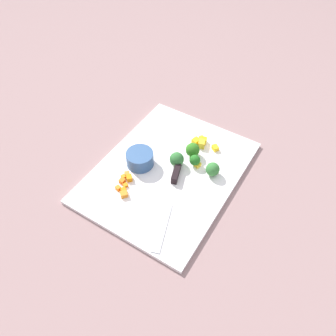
{
  "coord_description": "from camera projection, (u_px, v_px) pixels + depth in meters",
  "views": [
    {
      "loc": [
        0.51,
        0.32,
        0.72
      ],
      "look_at": [
        0.0,
        0.0,
        0.02
      ],
      "focal_mm": 35.4,
      "sensor_mm": 36.0,
      "label": 1
    }
  ],
  "objects": [
    {
      "name": "ground_plane",
      "position": [
        168.0,
        173.0,
        0.94
      ],
      "size": [
        4.0,
        4.0,
        0.0
      ],
      "primitive_type": "plane",
      "color": "gray"
    },
    {
      "name": "cutting_board",
      "position": [
        168.0,
        172.0,
        0.94
      ],
      "size": [
        0.48,
        0.37,
        0.01
      ],
      "primitive_type": "cube",
      "color": "white",
      "rests_on": "ground_plane"
    },
    {
      "name": "prep_bowl",
      "position": [
        140.0,
        159.0,
        0.93
      ],
      "size": [
        0.08,
        0.08,
        0.04
      ],
      "primitive_type": "cylinder",
      "color": "#325485",
      "rests_on": "cutting_board"
    },
    {
      "name": "chef_knife",
      "position": [
        174.0,
        183.0,
        0.89
      ],
      "size": [
        0.28,
        0.11,
        0.02
      ],
      "rotation": [
        0.0,
        0.0,
        0.33
      ],
      "color": "silver",
      "rests_on": "cutting_board"
    },
    {
      "name": "carrot_dice_0",
      "position": [
        118.0,
        188.0,
        0.89
      ],
      "size": [
        0.01,
        0.02,
        0.01
      ],
      "primitive_type": "cube",
      "rotation": [
        0.0,
        0.0,
        2.93
      ],
      "color": "orange",
      "rests_on": "cutting_board"
    },
    {
      "name": "carrot_dice_1",
      "position": [
        125.0,
        185.0,
        0.89
      ],
      "size": [
        0.02,
        0.02,
        0.01
      ],
      "primitive_type": "cube",
      "rotation": [
        0.0,
        0.0,
        1.1
      ],
      "color": "orange",
      "rests_on": "cutting_board"
    },
    {
      "name": "carrot_dice_2",
      "position": [
        129.0,
        178.0,
        0.91
      ],
      "size": [
        0.02,
        0.02,
        0.01
      ],
      "primitive_type": "cube",
      "rotation": [
        0.0,
        0.0,
        0.78
      ],
      "color": "orange",
      "rests_on": "cutting_board"
    },
    {
      "name": "carrot_dice_3",
      "position": [
        127.0,
        174.0,
        0.92
      ],
      "size": [
        0.02,
        0.02,
        0.01
      ],
      "primitive_type": "cube",
      "rotation": [
        0.0,
        0.0,
        0.77
      ],
      "color": "orange",
      "rests_on": "cutting_board"
    },
    {
      "name": "carrot_dice_4",
      "position": [
        122.0,
        181.0,
        0.9
      ],
      "size": [
        0.02,
        0.01,
        0.01
      ],
      "primitive_type": "cube",
      "rotation": [
        0.0,
        0.0,
        1.63
      ],
      "color": "orange",
      "rests_on": "cutting_board"
    },
    {
      "name": "carrot_dice_5",
      "position": [
        123.0,
        177.0,
        0.91
      ],
      "size": [
        0.02,
        0.02,
        0.01
      ],
      "primitive_type": "cube",
      "rotation": [
        0.0,
        0.0,
        1.16
      ],
      "color": "orange",
      "rests_on": "cutting_board"
    },
    {
      "name": "carrot_dice_6",
      "position": [
        123.0,
        190.0,
        0.88
      ],
      "size": [
        0.02,
        0.02,
        0.01
      ],
      "primitive_type": "cube",
      "rotation": [
        0.0,
        0.0,
        2.72
      ],
      "color": "orange",
      "rests_on": "cutting_board"
    },
    {
      "name": "carrot_dice_7",
      "position": [
        124.0,
        194.0,
        0.87
      ],
      "size": [
        0.03,
        0.03,
        0.01
      ],
      "primitive_type": "cube",
      "rotation": [
        0.0,
        0.0,
        0.86
      ],
      "color": "orange",
      "rests_on": "cutting_board"
    },
    {
      "name": "pepper_dice_0",
      "position": [
        215.0,
        148.0,
        0.98
      ],
      "size": [
        0.02,
        0.02,
        0.01
      ],
      "primitive_type": "cube",
      "rotation": [
        0.0,
        0.0,
        0.94
      ],
      "color": "yellow",
      "rests_on": "cutting_board"
    },
    {
      "name": "pepper_dice_1",
      "position": [
        198.0,
        165.0,
        0.94
      ],
      "size": [
        0.02,
        0.02,
        0.01
      ],
      "primitive_type": "cube",
      "rotation": [
        0.0,
        0.0,
        1.34
      ],
      "color": "yellow",
      "rests_on": "cutting_board"
    },
    {
      "name": "pepper_dice_2",
      "position": [
        204.0,
        141.0,
        1.0
      ],
      "size": [
        0.02,
        0.02,
        0.02
      ],
      "primitive_type": "cube",
      "rotation": [
        0.0,
        0.0,
        1.85
      ],
      "color": "yellow",
      "rests_on": "cutting_board"
    },
    {
      "name": "pepper_dice_3",
      "position": [
        196.0,
        141.0,
        1.0
      ],
      "size": [
        0.02,
        0.02,
        0.02
      ],
      "primitive_type": "cube",
      "rotation": [
        0.0,
        0.0,
        2.89
      ],
      "color": "yellow",
      "rests_on": "cutting_board"
    },
    {
      "name": "pepper_dice_4",
      "position": [
        202.0,
        138.0,
        1.01
      ],
      "size": [
        0.02,
        0.02,
        0.01
      ],
      "primitive_type": "cube",
      "rotation": [
        0.0,
        0.0,
        0.92
      ],
      "color": "yellow",
      "rests_on": "cutting_board"
    },
    {
      "name": "pepper_dice_5",
      "position": [
        202.0,
        144.0,
        0.99
      ],
      "size": [
        0.03,
        0.02,
        0.02
      ],
      "primitive_type": "cube",
      "rotation": [
        0.0,
        0.0,
        0.3
      ],
      "color": "yellow",
      "rests_on": "cutting_board"
    },
    {
      "name": "broccoli_floret_0",
      "position": [
        213.0,
        169.0,
        0.91
      ],
      "size": [
        0.04,
        0.04,
        0.04
      ],
      "color": "#8BB369",
      "rests_on": "cutting_board"
    },
    {
      "name": "broccoli_floret_1",
      "position": [
        177.0,
        159.0,
        0.93
      ],
      "size": [
        0.04,
        0.04,
        0.04
      ],
      "color": "#8CBC6A",
      "rests_on": "cutting_board"
    },
    {
      "name": "broccoli_floret_2",
      "position": [
        193.0,
        150.0,
        0.95
      ],
      "size": [
        0.04,
        0.04,
        0.04
      ],
      "color": "#91AF6B",
      "rests_on": "cutting_board"
    },
    {
      "name": "broccoli_floret_3",
      "position": [
        195.0,
        160.0,
        0.93
      ],
      "size": [
        0.03,
        0.03,
        0.04
      ],
      "color": "#93BF61",
      "rests_on": "cutting_board"
    }
  ]
}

